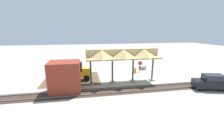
# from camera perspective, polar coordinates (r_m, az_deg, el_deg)

# --- Properties ---
(ground_plane) EXTENTS (120.00, 120.00, 0.00)m
(ground_plane) POSITION_cam_1_polar(r_m,az_deg,el_deg) (25.94, 5.94, -1.83)
(ground_plane) COLOR #9E998E
(dirt_work_zone) EXTENTS (8.46, 7.00, 0.01)m
(dirt_work_zone) POSITION_cam_1_polar(r_m,az_deg,el_deg) (24.42, -14.96, -3.32)
(dirt_work_zone) COLOR brown
(dirt_work_zone) RESTS_ON ground
(platform_canopy) EXTENTS (10.37, 3.20, 4.90)m
(platform_canopy) POSITION_cam_1_polar(r_m,az_deg,el_deg) (21.16, 4.25, 5.94)
(platform_canopy) COLOR #9E998E
(platform_canopy) RESTS_ON ground
(rail_tracks) EXTENTS (60.00, 2.58, 0.15)m
(rail_tracks) POSITION_cam_1_polar(r_m,az_deg,el_deg) (20.05, 11.29, -7.05)
(rail_tracks) COLOR slate
(rail_tracks) RESTS_ON ground
(stop_sign) EXTENTS (0.76, 0.14, 2.03)m
(stop_sign) POSITION_cam_1_polar(r_m,az_deg,el_deg) (27.66, 10.67, 2.16)
(stop_sign) COLOR gray
(stop_sign) RESTS_ON ground
(backhoe) EXTENTS (5.45, 1.98, 2.82)m
(backhoe) POSITION_cam_1_polar(r_m,az_deg,el_deg) (23.27, -12.64, -0.84)
(backhoe) COLOR yellow
(backhoe) RESTS_ON ground
(dirt_mound) EXTENTS (4.32, 4.32, 1.59)m
(dirt_mound) POSITION_cam_1_polar(r_m,az_deg,el_deg) (25.28, -17.62, -2.91)
(dirt_mound) COLOR brown
(dirt_mound) RESTS_ON ground
(concrete_pipe) EXTENTS (1.43, 1.09, 0.81)m
(concrete_pipe) POSITION_cam_1_polar(r_m,az_deg,el_deg) (29.83, 11.59, 0.97)
(concrete_pipe) COLOR #9E9384
(concrete_pipe) RESTS_ON ground
(brick_utility_building) EXTENTS (3.64, 3.04, 3.83)m
(brick_utility_building) POSITION_cam_1_polar(r_m,az_deg,el_deg) (19.12, -17.46, -2.56)
(brick_utility_building) COLOR maroon
(brick_utility_building) RESTS_ON ground
(distant_parked_car) EXTENTS (4.50, 2.73, 1.98)m
(distant_parked_car) POSITION_cam_1_polar(r_m,az_deg,el_deg) (23.13, 33.63, -3.85)
(distant_parked_car) COLOR black
(distant_parked_car) RESTS_ON ground
(traffic_barrel) EXTENTS (0.56, 0.56, 0.90)m
(traffic_barrel) POSITION_cam_1_polar(r_m,az_deg,el_deg) (27.17, 8.56, -0.15)
(traffic_barrel) COLOR orange
(traffic_barrel) RESTS_ON ground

